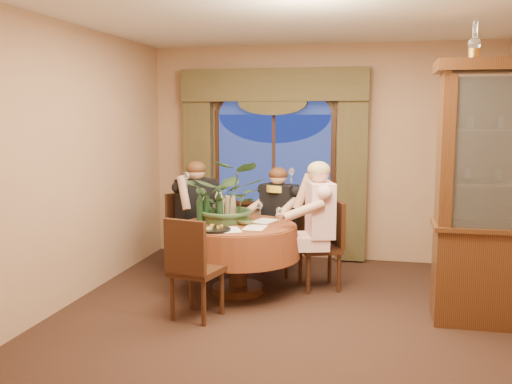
% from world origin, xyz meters
% --- Properties ---
extents(floor, '(5.00, 5.00, 0.00)m').
position_xyz_m(floor, '(0.00, 0.00, 0.00)').
color(floor, black).
rests_on(floor, ground).
extents(wall_back, '(4.50, 0.00, 4.50)m').
position_xyz_m(wall_back, '(0.00, 2.50, 1.40)').
color(wall_back, '#9D7457').
rests_on(wall_back, ground).
extents(ceiling, '(5.00, 5.00, 0.00)m').
position_xyz_m(ceiling, '(0.00, 0.00, 2.80)').
color(ceiling, white).
rests_on(ceiling, wall_back).
extents(window, '(1.62, 0.10, 1.32)m').
position_xyz_m(window, '(-0.60, 2.43, 1.30)').
color(window, navy).
rests_on(window, wall_back).
extents(arched_transom, '(1.60, 0.06, 0.44)m').
position_xyz_m(arched_transom, '(-0.60, 2.43, 2.08)').
color(arched_transom, navy).
rests_on(arched_transom, wall_back).
extents(drapery_left, '(0.38, 0.14, 2.32)m').
position_xyz_m(drapery_left, '(-1.63, 2.38, 1.18)').
color(drapery_left, '#3F3720').
rests_on(drapery_left, floor).
extents(drapery_right, '(0.38, 0.14, 2.32)m').
position_xyz_m(drapery_right, '(0.43, 2.38, 1.18)').
color(drapery_right, '#3F3720').
rests_on(drapery_right, floor).
extents(swag_valance, '(2.45, 0.16, 0.42)m').
position_xyz_m(swag_valance, '(-0.60, 2.35, 2.28)').
color(swag_valance, '#3F3720').
rests_on(swag_valance, wall_back).
extents(dining_table, '(1.60, 1.60, 0.75)m').
position_xyz_m(dining_table, '(-0.68, 0.78, 0.38)').
color(dining_table, maroon).
rests_on(dining_table, floor).
extents(oil_lamp_left, '(0.11, 0.11, 0.34)m').
position_xyz_m(oil_lamp_left, '(1.56, 0.42, 2.55)').
color(oil_lamp_left, '#A5722D').
rests_on(oil_lamp_left, china_cabinet).
extents(chair_right, '(0.55, 0.55, 0.96)m').
position_xyz_m(chair_right, '(0.16, 1.12, 0.48)').
color(chair_right, black).
rests_on(chair_right, floor).
extents(chair_back_right, '(0.54, 0.54, 0.96)m').
position_xyz_m(chair_back_right, '(-0.35, 1.63, 0.48)').
color(chair_back_right, black).
rests_on(chair_back_right, floor).
extents(chair_back, '(0.59, 0.59, 0.96)m').
position_xyz_m(chair_back, '(-1.40, 1.35, 0.48)').
color(chair_back, black).
rests_on(chair_back, floor).
extents(chair_front_left, '(0.50, 0.50, 0.96)m').
position_xyz_m(chair_front_left, '(-0.87, -0.03, 0.48)').
color(chair_front_left, black).
rests_on(chair_front_left, floor).
extents(person_pink, '(0.59, 0.62, 1.42)m').
position_xyz_m(person_pink, '(0.17, 1.04, 0.71)').
color(person_pink, beige).
rests_on(person_pink, floor).
extents(person_back, '(0.66, 0.66, 1.37)m').
position_xyz_m(person_back, '(-1.34, 1.36, 0.68)').
color(person_back, black).
rests_on(person_back, floor).
extents(person_scarf, '(0.58, 0.56, 1.29)m').
position_xyz_m(person_scarf, '(-0.38, 1.59, 0.65)').
color(person_scarf, black).
rests_on(person_scarf, floor).
extents(stoneware_vase, '(0.15, 0.15, 0.28)m').
position_xyz_m(stoneware_vase, '(-0.79, 0.91, 0.89)').
color(stoneware_vase, '#8C735D').
rests_on(stoneware_vase, dining_table).
extents(centerpiece_plant, '(0.87, 0.96, 0.75)m').
position_xyz_m(centerpiece_plant, '(-0.80, 0.93, 1.33)').
color(centerpiece_plant, '#324F2C').
rests_on(centerpiece_plant, dining_table).
extents(olive_bowl, '(0.17, 0.17, 0.05)m').
position_xyz_m(olive_bowl, '(-0.60, 0.77, 0.78)').
color(olive_bowl, '#485228').
rests_on(olive_bowl, dining_table).
extents(cheese_platter, '(0.33, 0.33, 0.02)m').
position_xyz_m(cheese_platter, '(-0.82, 0.39, 0.76)').
color(cheese_platter, black).
rests_on(cheese_platter, dining_table).
extents(wine_bottle_0, '(0.07, 0.07, 0.33)m').
position_xyz_m(wine_bottle_0, '(-0.85, 0.71, 0.92)').
color(wine_bottle_0, black).
rests_on(wine_bottle_0, dining_table).
extents(wine_bottle_1, '(0.07, 0.07, 0.33)m').
position_xyz_m(wine_bottle_1, '(-1.02, 0.78, 0.92)').
color(wine_bottle_1, black).
rests_on(wine_bottle_1, dining_table).
extents(wine_bottle_2, '(0.07, 0.07, 0.33)m').
position_xyz_m(wine_bottle_2, '(-0.94, 0.98, 0.92)').
color(wine_bottle_2, black).
rests_on(wine_bottle_2, dining_table).
extents(wine_bottle_3, '(0.07, 0.07, 0.33)m').
position_xyz_m(wine_bottle_3, '(-1.05, 0.85, 0.92)').
color(wine_bottle_3, tan).
rests_on(wine_bottle_3, dining_table).
extents(wine_bottle_4, '(0.07, 0.07, 0.33)m').
position_xyz_m(wine_bottle_4, '(-1.08, 0.73, 0.92)').
color(wine_bottle_4, black).
rests_on(wine_bottle_4, dining_table).
extents(wine_bottle_5, '(0.07, 0.07, 0.33)m').
position_xyz_m(wine_bottle_5, '(-0.88, 0.83, 0.92)').
color(wine_bottle_5, tan).
rests_on(wine_bottle_5, dining_table).
extents(tasting_paper_0, '(0.22, 0.30, 0.00)m').
position_xyz_m(tasting_paper_0, '(-0.45, 0.62, 0.75)').
color(tasting_paper_0, white).
rests_on(tasting_paper_0, dining_table).
extents(tasting_paper_1, '(0.29, 0.35, 0.00)m').
position_xyz_m(tasting_paper_1, '(-0.43, 1.00, 0.75)').
color(tasting_paper_1, white).
rests_on(tasting_paper_1, dining_table).
extents(tasting_paper_2, '(0.32, 0.36, 0.00)m').
position_xyz_m(tasting_paper_2, '(-0.68, 0.46, 0.75)').
color(tasting_paper_2, white).
rests_on(tasting_paper_2, dining_table).
extents(wine_glass_person_pink, '(0.07, 0.07, 0.18)m').
position_xyz_m(wine_glass_person_pink, '(-0.26, 0.91, 0.84)').
color(wine_glass_person_pink, silver).
rests_on(wine_glass_person_pink, dining_table).
extents(wine_glass_person_back, '(0.07, 0.07, 0.18)m').
position_xyz_m(wine_glass_person_back, '(-1.01, 1.07, 0.84)').
color(wine_glass_person_back, silver).
rests_on(wine_glass_person_back, dining_table).
extents(wine_glass_person_scarf, '(0.07, 0.07, 0.18)m').
position_xyz_m(wine_glass_person_scarf, '(-0.52, 1.20, 0.84)').
color(wine_glass_person_scarf, silver).
rests_on(wine_glass_person_scarf, dining_table).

